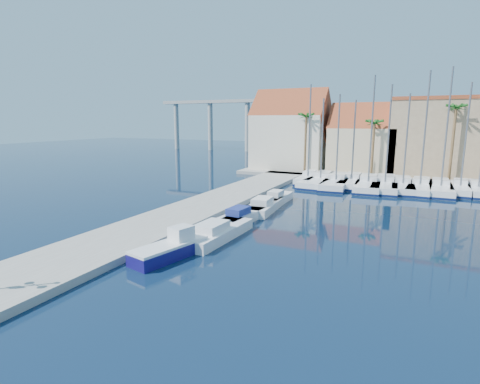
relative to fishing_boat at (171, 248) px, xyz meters
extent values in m
plane|color=#081C31|center=(3.97, -3.65, -0.62)|extent=(260.00, 260.00, 0.00)
cube|color=gray|center=(-5.03, 9.85, -0.37)|extent=(6.00, 77.00, 0.50)
cube|color=gray|center=(13.97, 44.35, -0.37)|extent=(54.00, 16.00, 0.50)
cube|color=#150F5C|center=(-0.04, -0.15, -0.22)|extent=(2.95, 5.60, 0.80)
cube|color=white|center=(-0.04, -0.15, 0.27)|extent=(2.95, 5.60, 0.18)
cube|color=white|center=(0.21, 0.89, 0.76)|extent=(1.45, 1.65, 0.98)
cube|color=white|center=(0.78, 4.73, -0.22)|extent=(2.65, 7.46, 0.80)
cube|color=white|center=(0.75, 4.00, 0.48)|extent=(1.75, 2.64, 0.60)
cube|color=white|center=(0.45, 9.80, -0.22)|extent=(2.39, 6.17, 0.80)
cube|color=navy|center=(0.40, 9.20, 0.48)|extent=(1.51, 2.21, 0.60)
cube|color=white|center=(0.70, 14.50, -0.22)|extent=(2.74, 7.12, 0.80)
cube|color=white|center=(0.75, 13.81, 0.48)|extent=(1.74, 2.55, 0.60)
cube|color=white|center=(0.63, 18.41, -0.22)|extent=(1.81, 5.59, 0.80)
cube|color=white|center=(0.63, 17.85, 0.48)|extent=(1.26, 1.96, 0.60)
cube|color=white|center=(0.13, 32.82, -0.12)|extent=(2.34, 8.40, 1.00)
cube|color=#0E1A46|center=(0.13, 32.82, -0.44)|extent=(2.40, 8.46, 0.28)
cube|color=white|center=(0.11, 33.65, 0.68)|extent=(1.57, 2.54, 0.60)
cylinder|color=slate|center=(0.14, 32.40, 6.62)|extent=(0.20, 0.20, 12.47)
cube|color=white|center=(2.22, 32.04, -0.12)|extent=(4.10, 12.17, 1.00)
cube|color=#0E1A46|center=(2.22, 32.04, -0.44)|extent=(4.17, 12.23, 0.28)
cube|color=white|center=(2.32, 33.24, 0.68)|extent=(2.47, 3.76, 0.60)
cylinder|color=slate|center=(2.17, 31.45, 5.67)|extent=(0.20, 0.20, 10.57)
cube|color=white|center=(4.33, 31.45, -0.12)|extent=(3.77, 11.73, 1.00)
cube|color=#0E1A46|center=(4.33, 31.45, -0.44)|extent=(3.83, 11.79, 0.28)
cube|color=white|center=(4.25, 32.60, 0.68)|extent=(2.33, 3.60, 0.60)
cylinder|color=slate|center=(4.37, 30.87, 5.88)|extent=(0.20, 0.20, 10.99)
cube|color=white|center=(6.15, 32.84, -0.12)|extent=(2.55, 9.80, 1.00)
cube|color=#0E1A46|center=(6.15, 32.84, -0.44)|extent=(2.61, 9.86, 0.28)
cube|color=white|center=(6.15, 33.82, 0.68)|extent=(1.78, 2.94, 0.60)
cylinder|color=slate|center=(6.15, 32.35, 5.54)|extent=(0.20, 0.20, 10.32)
cube|color=white|center=(8.41, 31.64, -0.12)|extent=(3.69, 11.65, 1.00)
cube|color=#0E1A46|center=(8.41, 31.64, -0.44)|extent=(3.75, 11.71, 0.28)
cube|color=white|center=(8.34, 32.78, 0.68)|extent=(2.30, 3.57, 0.60)
cylinder|color=slate|center=(8.45, 31.06, 6.96)|extent=(0.20, 0.20, 13.16)
cube|color=white|center=(10.41, 32.19, -0.12)|extent=(3.57, 11.92, 1.00)
cube|color=#0E1A46|center=(10.41, 32.19, -0.44)|extent=(3.63, 11.99, 0.28)
cube|color=white|center=(10.36, 33.37, 0.68)|extent=(2.30, 3.63, 0.60)
cylinder|color=slate|center=(10.43, 31.61, 6.40)|extent=(0.20, 0.20, 12.04)
cube|color=white|center=(12.50, 31.98, -0.12)|extent=(3.27, 10.25, 1.00)
cube|color=#0E1A46|center=(12.50, 31.98, -0.44)|extent=(3.34, 10.32, 0.28)
cube|color=white|center=(12.44, 32.98, 0.68)|extent=(2.03, 3.14, 0.60)
cylinder|color=slate|center=(12.54, 31.47, 5.82)|extent=(0.20, 0.20, 10.89)
cube|color=white|center=(14.52, 32.06, -0.12)|extent=(3.31, 10.27, 1.00)
cube|color=#0E1A46|center=(14.52, 32.06, -0.44)|extent=(3.37, 10.33, 0.28)
cube|color=white|center=(14.59, 33.07, 0.68)|extent=(2.04, 3.15, 0.60)
cylinder|color=slate|center=(14.49, 31.55, 7.11)|extent=(0.20, 0.20, 13.45)
cube|color=white|center=(16.75, 32.11, -0.12)|extent=(2.63, 9.90, 1.00)
cube|color=#0E1A46|center=(16.75, 32.11, -0.44)|extent=(2.69, 9.96, 0.28)
cube|color=white|center=(16.75, 33.10, 0.68)|extent=(1.82, 2.98, 0.60)
cylinder|color=slate|center=(16.76, 31.62, 7.26)|extent=(0.20, 0.20, 13.77)
cube|color=white|center=(18.90, 33.05, -0.12)|extent=(2.72, 8.44, 1.00)
cube|color=#0E1A46|center=(18.90, 33.05, -0.44)|extent=(2.79, 8.51, 0.28)
cube|color=white|center=(18.96, 33.88, 0.68)|extent=(1.68, 2.59, 0.60)
cylinder|color=slate|center=(18.88, 32.64, 6.40)|extent=(0.20, 0.20, 12.04)
cube|color=white|center=(20.71, 32.91, -0.12)|extent=(2.56, 8.32, 1.00)
cube|color=#0E1A46|center=(20.71, 32.91, -0.44)|extent=(2.62, 8.38, 0.28)
cube|color=white|center=(20.67, 33.73, 0.68)|extent=(1.62, 2.54, 0.60)
cube|color=beige|center=(-6.03, 43.35, 4.38)|extent=(12.00, 9.00, 9.00)
cube|color=brown|center=(-6.03, 43.35, 8.88)|extent=(12.30, 9.00, 9.00)
cube|color=beige|center=(5.97, 43.35, 3.38)|extent=(10.00, 8.00, 7.00)
cube|color=brown|center=(5.97, 43.35, 6.88)|extent=(10.30, 8.00, 8.00)
cube|color=#9B7F5F|center=(16.97, 44.35, 5.38)|extent=(14.00, 10.00, 11.00)
cube|color=brown|center=(16.97, 44.35, 11.13)|extent=(14.20, 10.20, 0.50)
cylinder|color=brown|center=(-2.03, 38.35, 4.38)|extent=(0.36, 0.36, 9.00)
sphere|color=#185619|center=(-2.03, 38.35, 8.73)|extent=(2.60, 2.60, 2.60)
cylinder|color=brown|center=(7.97, 38.35, 3.88)|extent=(0.36, 0.36, 8.00)
sphere|color=#185619|center=(7.97, 38.35, 7.73)|extent=(2.60, 2.60, 2.60)
cylinder|color=brown|center=(17.97, 38.35, 4.88)|extent=(0.36, 0.36, 10.00)
sphere|color=#185619|center=(17.97, 38.35, 9.73)|extent=(2.60, 2.60, 2.60)
cube|color=#9E9E99|center=(-34.03, 78.35, 13.38)|extent=(48.00, 2.20, 0.90)
cylinder|color=#9E9E99|center=(-54.03, 78.35, 6.38)|extent=(1.40, 1.40, 14.00)
cylinder|color=#9E9E99|center=(-42.03, 78.35, 6.38)|extent=(1.40, 1.40, 14.00)
cylinder|color=#9E9E99|center=(-30.03, 78.35, 6.38)|extent=(1.40, 1.40, 14.00)
cylinder|color=#9E9E99|center=(-18.03, 78.35, 6.38)|extent=(1.40, 1.40, 14.00)
camera|label=1|loc=(13.92, -18.89, 8.13)|focal=28.00mm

